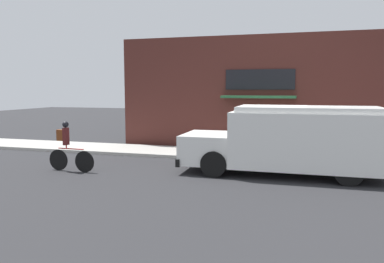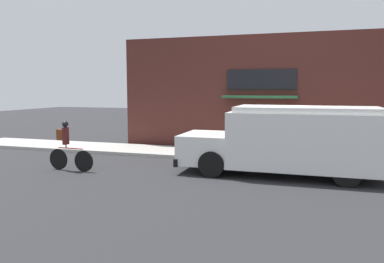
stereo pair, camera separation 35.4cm
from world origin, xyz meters
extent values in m
plane|color=#2B2B2D|center=(0.00, 0.00, 0.00)|extent=(70.00, 70.00, 0.00)
cube|color=#ADAAA3|center=(0.00, 1.14, 0.06)|extent=(28.00, 2.29, 0.13)
cube|color=#4C231E|center=(0.00, 2.70, 2.48)|extent=(13.77, 0.18, 4.96)
cube|color=black|center=(-0.61, 2.59, 3.07)|extent=(2.90, 0.05, 0.85)
cube|color=#235633|center=(-0.61, 2.21, 2.35)|extent=(3.04, 0.81, 0.10)
cube|color=white|center=(1.29, -1.58, 1.13)|extent=(4.57, 2.23, 1.70)
cube|color=white|center=(-1.79, -1.60, 0.75)|extent=(1.61, 2.04, 0.93)
cube|color=white|center=(1.29, -1.58, 2.06)|extent=(4.20, 2.05, 0.16)
cube|color=black|center=(-2.55, -1.60, 0.38)|extent=(0.13, 2.16, 0.24)
cube|color=red|center=(0.03, -0.23, 1.21)|extent=(0.03, 0.44, 0.44)
cylinder|color=black|center=(-1.42, -0.65, 0.40)|extent=(0.80, 0.26, 0.80)
cylinder|color=black|center=(-1.41, -2.54, 0.40)|extent=(0.80, 0.26, 0.80)
cylinder|color=black|center=(2.40, -0.63, 0.40)|extent=(0.80, 0.26, 0.80)
cylinder|color=black|center=(2.41, -2.52, 0.40)|extent=(0.80, 0.26, 0.80)
cylinder|color=black|center=(-5.55, -3.07, 0.35)|extent=(0.69, 0.07, 0.69)
cylinder|color=black|center=(-6.55, -3.03, 0.35)|extent=(0.69, 0.07, 0.69)
cylinder|color=red|center=(-6.05, -3.05, 0.74)|extent=(0.95, 0.08, 0.04)
cylinder|color=red|center=(-6.22, -3.04, 0.80)|extent=(0.04, 0.04, 0.12)
cube|color=#561E1E|center=(-6.22, -3.04, 1.14)|extent=(0.13, 0.21, 0.56)
sphere|color=black|center=(-6.22, -3.04, 1.53)|extent=(0.21, 0.21, 0.21)
cube|color=brown|center=(-6.41, -3.03, 1.17)|extent=(0.27, 0.15, 0.36)
cylinder|color=#38383D|center=(0.10, 1.70, 0.59)|extent=(0.53, 0.53, 0.93)
cylinder|color=black|center=(0.10, 1.70, 1.08)|extent=(0.54, 0.54, 0.04)
camera|label=1|loc=(1.06, -13.47, 2.66)|focal=35.00mm
camera|label=2|loc=(1.39, -13.37, 2.66)|focal=35.00mm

